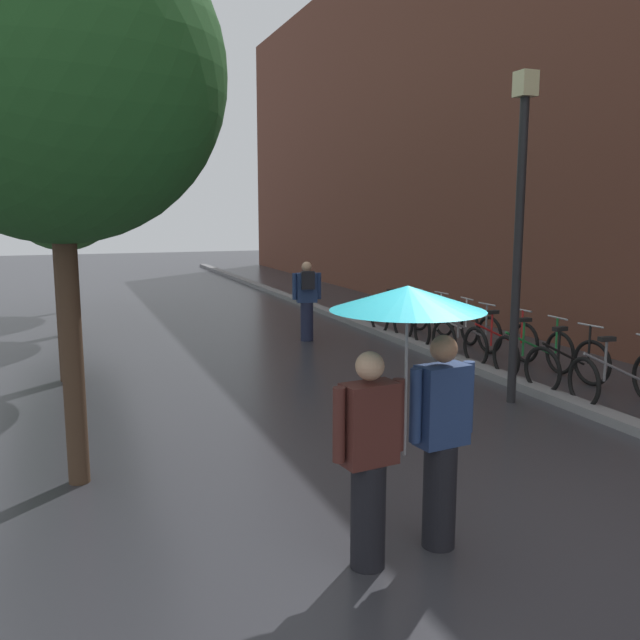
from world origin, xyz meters
The scene contains 18 objects.
ground_plane centered at (0.00, 0.00, 0.00)m, with size 80.00×80.00×0.00m, color #2D2D33.
building_facade centered at (10.00, 10.00, 5.13)m, with size 8.00×36.00×10.26m, color brown.
kerb_strip centered at (3.20, 10.00, 0.06)m, with size 0.30×36.00×0.12m, color slate.
street_tree_0 centered at (-3.05, 2.50, 3.82)m, with size 3.03×3.03×5.35m.
street_tree_1 centered at (-3.07, 6.79, 3.81)m, with size 3.17×3.17×5.51m.
street_tree_2 centered at (-3.01, 11.04, 3.64)m, with size 2.93×2.93×5.52m.
street_tree_3 centered at (-3.08, 14.51, 3.62)m, with size 3.09×3.09×5.50m.
parked_bicycle_0 centered at (3.83, 2.66, 0.38)m, with size 1.17×0.84×0.96m.
parked_bicycle_1 centered at (3.78, 3.56, 0.38)m, with size 1.16×0.82×0.96m.
parked_bicycle_2 centered at (3.82, 4.40, 0.38)m, with size 1.10×0.73×0.96m.
parked_bicycle_3 centered at (3.84, 5.27, 0.38)m, with size 1.09×0.72×0.96m.
parked_bicycle_4 centered at (3.71, 6.10, 0.38)m, with size 1.13×0.79×0.96m.
parked_bicycle_5 centered at (3.80, 6.97, 0.38)m, with size 1.13×0.78×0.96m.
parked_bicycle_6 centered at (3.83, 7.90, 0.38)m, with size 1.14×0.80×0.96m.
parked_bicycle_7 centered at (3.70, 8.72, 0.38)m, with size 1.14×0.80×0.96m.
couple_under_umbrella centered at (-0.77, 0.11, 1.39)m, with size 1.24×1.14×2.08m.
street_lamp_post centered at (2.60, 3.31, 2.56)m, with size 0.24×0.24×4.38m.
pedestrian_walking_midground centered at (1.49, 8.53, 0.86)m, with size 0.58×0.37×1.61m.
Camera 1 is at (-3.09, -4.14, 2.61)m, focal length 37.74 mm.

